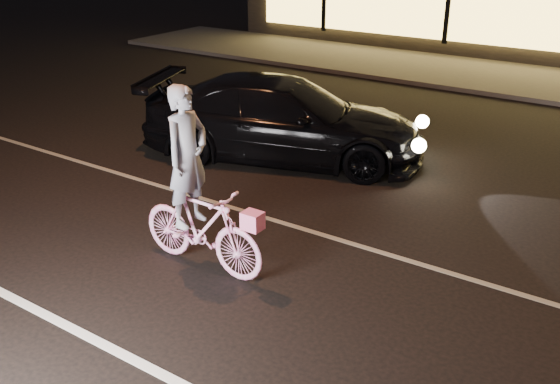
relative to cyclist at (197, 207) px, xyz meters
The scene contains 4 objects.
ground 2.56m from the cyclist, ahead, with size 90.00×90.00×0.00m, color black.
lane_stripe_far 3.02m from the cyclist, 34.50° to the left, with size 60.00×0.10×0.01m, color gray.
cyclist is the anchor object (origin of this frame).
sedan 4.20m from the cyclist, 108.60° to the left, with size 5.64×3.77×1.52m.
Camera 1 is at (2.45, -4.96, 4.18)m, focal length 40.00 mm.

